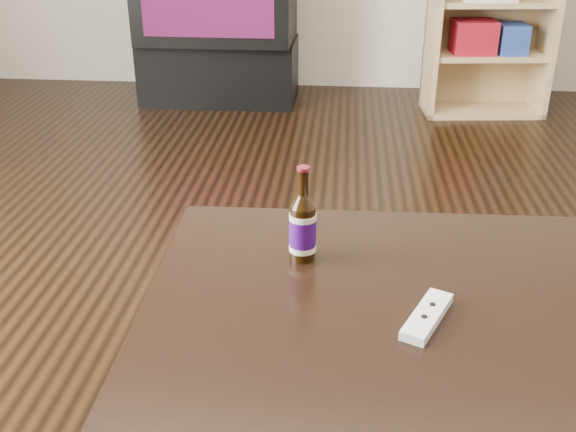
# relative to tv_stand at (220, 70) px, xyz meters

# --- Properties ---
(floor) EXTENTS (5.00, 6.00, 0.01)m
(floor) POSITION_rel_tv_stand_xyz_m (0.84, -2.61, -0.19)
(floor) COLOR black
(floor) RESTS_ON ground
(tv_stand) EXTENTS (0.93, 0.47, 0.37)m
(tv_stand) POSITION_rel_tv_stand_xyz_m (0.00, 0.00, 0.00)
(tv_stand) COLOR black
(tv_stand) RESTS_ON floor
(coffee_table) EXTENTS (1.35, 0.80, 0.50)m
(coffee_table) POSITION_rel_tv_stand_xyz_m (1.08, -3.00, 0.25)
(coffee_table) COLOR black
(coffee_table) RESTS_ON floor
(beer_bottle) EXTENTS (0.06, 0.06, 0.20)m
(beer_bottle) POSITION_rel_tv_stand_xyz_m (0.70, -2.85, 0.39)
(beer_bottle) COLOR black
(beer_bottle) RESTS_ON coffee_table
(remote) EXTENTS (0.11, 0.16, 0.02)m
(remote) POSITION_rel_tv_stand_xyz_m (0.93, -3.06, 0.33)
(remote) COLOR silver
(remote) RESTS_ON coffee_table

